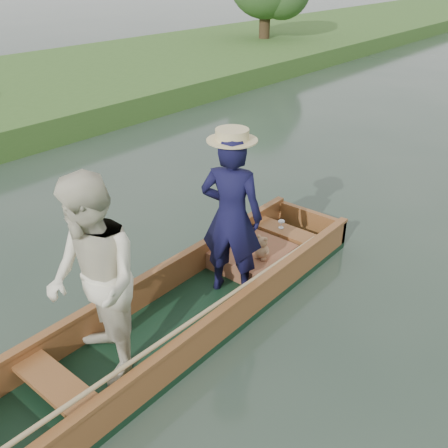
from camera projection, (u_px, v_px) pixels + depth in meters
The scene contains 2 objects.
ground at pixel (189, 320), 5.44m from camera, with size 120.00×120.00×0.00m, color #283D30.
punt at pixel (165, 273), 4.91m from camera, with size 1.18×5.20×2.03m.
Camera 1 is at (3.06, -3.06, 3.49)m, focal length 40.00 mm.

